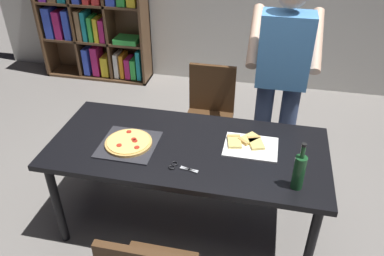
% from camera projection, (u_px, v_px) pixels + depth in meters
% --- Properties ---
extents(ground_plane, '(12.00, 12.00, 0.00)m').
position_uv_depth(ground_plane, '(188.00, 222.00, 3.04)').
color(ground_plane, gray).
extents(dining_table, '(1.90, 0.86, 0.75)m').
position_uv_depth(dining_table, '(187.00, 154.00, 2.66)').
color(dining_table, black).
rests_on(dining_table, ground_plane).
extents(chair_far_side, '(0.42, 0.42, 0.90)m').
position_uv_depth(chair_far_side, '(210.00, 109.00, 3.50)').
color(chair_far_side, '#472D19').
rests_on(chair_far_side, ground_plane).
extents(bookshelf, '(1.40, 0.35, 1.95)m').
position_uv_depth(bookshelf, '(92.00, 8.00, 4.79)').
color(bookshelf, '#513823').
rests_on(bookshelf, ground_plane).
extents(person_serving_pizza, '(0.55, 0.54, 1.75)m').
position_uv_depth(person_serving_pizza, '(281.00, 77.00, 2.95)').
color(person_serving_pizza, '#38476B').
rests_on(person_serving_pizza, ground_plane).
extents(pepperoni_pizza_on_tray, '(0.38, 0.38, 0.04)m').
position_uv_depth(pepperoni_pizza_on_tray, '(129.00, 143.00, 2.62)').
color(pepperoni_pizza_on_tray, '#2D2D33').
rests_on(pepperoni_pizza_on_tray, dining_table).
extents(pizza_slices_on_towel, '(0.36, 0.30, 0.03)m').
position_uv_depth(pizza_slices_on_towel, '(249.00, 144.00, 2.62)').
color(pizza_slices_on_towel, white).
rests_on(pizza_slices_on_towel, dining_table).
extents(wine_bottle, '(0.07, 0.07, 0.32)m').
position_uv_depth(wine_bottle, '(299.00, 171.00, 2.21)').
color(wine_bottle, '#194723').
rests_on(wine_bottle, dining_table).
extents(kitchen_scissors, '(0.20, 0.09, 0.01)m').
position_uv_depth(kitchen_scissors, '(179.00, 167.00, 2.43)').
color(kitchen_scissors, silver).
rests_on(kitchen_scissors, dining_table).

